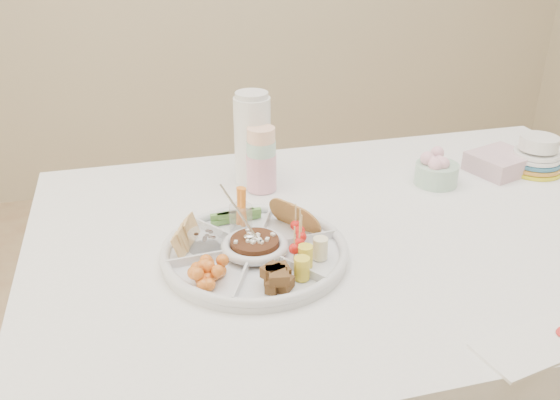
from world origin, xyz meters
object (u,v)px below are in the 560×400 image
object	(u,v)px
dining_table	(360,354)
thermos	(252,137)
party_tray	(255,249)
plate_stack	(536,156)

from	to	relation	value
dining_table	thermos	xyz separation A→B (m)	(-0.20, 0.31, 0.50)
dining_table	thermos	world-z (taller)	thermos
thermos	dining_table	bearing A→B (deg)	-56.72
party_tray	thermos	bearing A→B (deg)	78.03
party_tray	thermos	world-z (taller)	thermos
party_tray	plate_stack	world-z (taller)	plate_stack
thermos	plate_stack	size ratio (longest dim) A/B	1.69
dining_table	plate_stack	world-z (taller)	plate_stack
party_tray	plate_stack	distance (m)	0.88
plate_stack	party_tray	bearing A→B (deg)	-163.75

